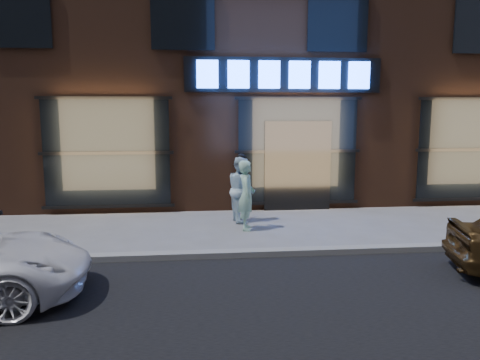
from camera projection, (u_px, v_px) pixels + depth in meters
name	position (u px, v px, depth m)	size (l,w,h in m)	color
ground	(342.00, 253.00, 8.90)	(90.00, 90.00, 0.00)	slate
curb	(342.00, 250.00, 8.89)	(60.00, 0.25, 0.12)	gray
storefront_building	(273.00, 37.00, 15.98)	(30.20, 8.28, 10.30)	#54301E
man_bowtie	(246.00, 195.00, 10.56)	(0.58, 0.38, 1.59)	#B1E8C8
man_cap	(241.00, 189.00, 11.34)	(0.78, 0.60, 1.60)	white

